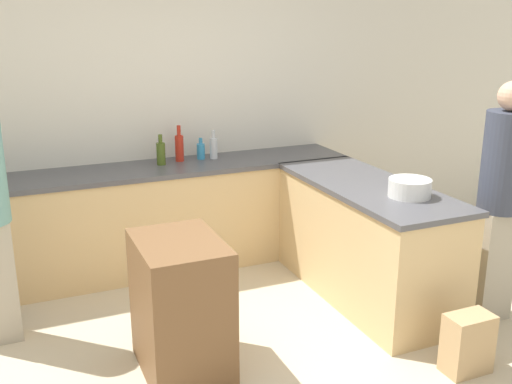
% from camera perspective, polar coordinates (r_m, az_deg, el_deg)
% --- Properties ---
extents(ground_plane, '(14.00, 14.00, 0.00)m').
position_cam_1_polar(ground_plane, '(3.80, 2.38, -17.38)').
color(ground_plane, beige).
extents(wall_back, '(8.00, 0.06, 2.70)m').
position_cam_1_polar(wall_back, '(5.33, -8.06, 8.09)').
color(wall_back, silver).
rests_on(wall_back, ground_plane).
extents(counter_back, '(2.88, 0.62, 0.90)m').
position_cam_1_polar(counter_back, '(5.24, -6.72, -2.13)').
color(counter_back, '#D6B27A').
rests_on(counter_back, ground_plane).
extents(counter_peninsula, '(0.69, 1.73, 0.90)m').
position_cam_1_polar(counter_peninsula, '(4.69, 10.39, -4.54)').
color(counter_peninsula, '#D6B27A').
rests_on(counter_peninsula, ground_plane).
extents(island_table, '(0.49, 0.66, 0.85)m').
position_cam_1_polar(island_table, '(3.70, -7.15, -10.80)').
color(island_table, brown).
rests_on(island_table, ground_plane).
extents(mixing_bowl, '(0.30, 0.30, 0.13)m').
position_cam_1_polar(mixing_bowl, '(4.28, 14.43, 0.39)').
color(mixing_bowl, white).
rests_on(mixing_bowl, counter_peninsula).
extents(dish_soap_bottle, '(0.07, 0.07, 0.19)m').
position_cam_1_polar(dish_soap_bottle, '(5.26, -5.27, 3.94)').
color(dish_soap_bottle, '#338CBF').
rests_on(dish_soap_bottle, counter_back).
extents(hot_sauce_bottle, '(0.07, 0.07, 0.31)m').
position_cam_1_polar(hot_sauce_bottle, '(5.20, -7.35, 4.26)').
color(hot_sauce_bottle, red).
rests_on(hot_sauce_bottle, counter_back).
extents(vinegar_bottle_clear, '(0.07, 0.07, 0.25)m').
position_cam_1_polar(vinegar_bottle_clear, '(5.27, -4.07, 4.26)').
color(vinegar_bottle_clear, silver).
rests_on(vinegar_bottle_clear, counter_back).
extents(olive_oil_bottle, '(0.07, 0.07, 0.26)m').
position_cam_1_polar(olive_oil_bottle, '(5.10, -9.05, 3.71)').
color(olive_oil_bottle, '#475B1E').
rests_on(olive_oil_bottle, counter_back).
extents(person_at_peninsula, '(0.31, 0.31, 1.71)m').
position_cam_1_polar(person_at_peninsula, '(4.44, 22.32, -0.20)').
color(person_at_peninsula, '#ADA38E').
rests_on(person_at_peninsula, ground_plane).
extents(paper_bag, '(0.29, 0.18, 0.38)m').
position_cam_1_polar(paper_bag, '(3.99, 19.50, -13.45)').
color(paper_bag, tan).
rests_on(paper_bag, ground_plane).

